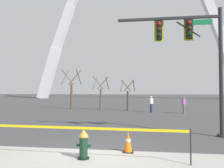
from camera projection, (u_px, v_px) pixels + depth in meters
ground_plane at (93, 153)px, 7.43m from camera, size 240.00×240.00×0.00m
fire_hydrant at (84, 144)px, 6.80m from camera, size 0.46×0.48×0.99m
caution_tape_barrier at (82, 135)px, 6.77m from camera, size 6.46×0.28×1.04m
traffic_cone_by_hydrant at (128, 142)px, 7.52m from camera, size 0.36×0.36×0.73m
traffic_signal_gantry at (195, 49)px, 10.31m from camera, size 5.02×0.44×6.00m
monument_arch at (136, 17)px, 58.09m from camera, size 54.35×2.37×49.46m
tree_far_left at (71, 91)px, 25.57m from camera, size 2.10×2.11×4.57m
tree_left_mid at (101, 95)px, 24.21m from camera, size 1.70×1.71×3.67m
tree_center_left at (128, 97)px, 23.10m from camera, size 1.53×1.53×3.27m
pedestrian_walking_left at (184, 105)px, 20.30m from camera, size 0.39×0.36×1.59m
pedestrian_standing_center at (151, 104)px, 21.28m from camera, size 0.39×0.36×1.59m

